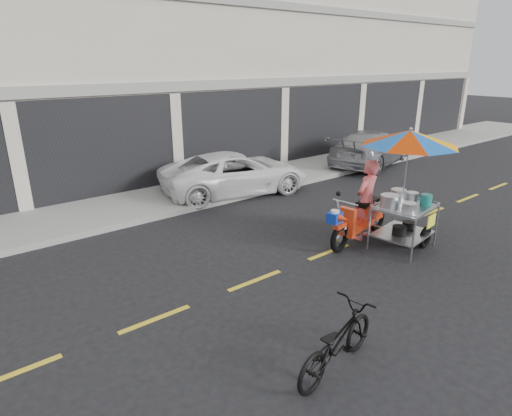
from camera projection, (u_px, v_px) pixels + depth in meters
ground at (329, 252)px, 9.06m from camera, size 90.00×90.00×0.00m
sidewalk at (195, 190)px, 13.10m from camera, size 45.00×3.00×0.15m
shophouse_block at (186, 50)px, 17.16m from camera, size 36.00×8.11×10.40m
centerline at (329, 252)px, 9.06m from camera, size 42.00×0.10×0.01m
white_pickup at (235, 173)px, 12.90m from camera, size 4.80×2.88×1.25m
silver_pickup at (371, 148)px, 16.39m from camera, size 4.94×3.03×1.34m
near_bicycle at (336, 341)px, 5.48m from camera, size 1.73×0.85×0.87m
food_vendor_rig at (392, 172)px, 8.98m from camera, size 2.79×2.24×2.59m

